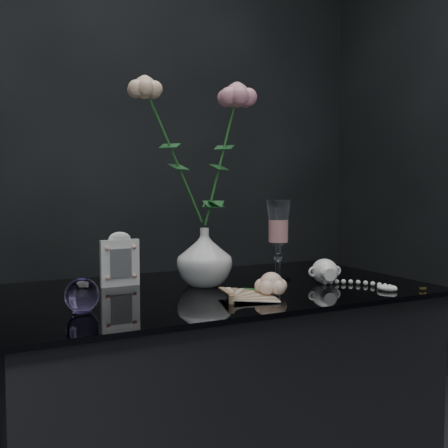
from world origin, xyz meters
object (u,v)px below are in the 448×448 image
vase (205,257)px  loose_rose (271,284)px  picture_frame (120,259)px  paperweight (82,295)px  wine_glass (278,240)px  pearl_jar (325,270)px

vase → loose_rose: vase is taller
vase → picture_frame: 0.21m
picture_frame → paperweight: (-0.14, -0.24, -0.03)m
wine_glass → paperweight: (-0.55, -0.14, -0.07)m
paperweight → pearl_jar: 0.63m
paperweight → loose_rose: paperweight is taller
wine_glass → picture_frame: (-0.41, 0.10, -0.04)m
vase → wine_glass: (0.21, -0.01, 0.03)m
vase → pearl_jar: size_ratio=0.62×
wine_glass → paperweight: bearing=-165.7°
pearl_jar → paperweight: bearing=-164.6°
wine_glass → paperweight: size_ratio=3.13×
picture_frame → pearl_jar: (0.49, -0.20, -0.03)m
loose_rose → wine_glass: bearing=58.1°
vase → wine_glass: wine_glass is taller
wine_glass → pearl_jar: 0.15m
vase → wine_glass: 0.22m
wine_glass → paperweight: wine_glass is taller
picture_frame → paperweight: 0.28m
vase → picture_frame: size_ratio=1.07×
loose_rose → paperweight: bearing=179.2°
vase → paperweight: size_ratio=2.13×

